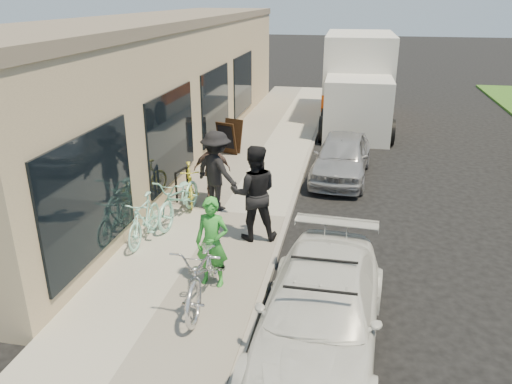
{
  "coord_description": "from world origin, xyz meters",
  "views": [
    {
      "loc": [
        0.86,
        -7.23,
        4.83
      ],
      "look_at": [
        -1.0,
        2.13,
        1.05
      ],
      "focal_mm": 35.0,
      "sensor_mm": 36.0,
      "label": 1
    }
  ],
  "objects_px": {
    "cruiser_bike_b": "(179,198)",
    "bystander_b": "(212,170)",
    "woman_rider": "(212,242)",
    "bike_rack": "(182,181)",
    "cruiser_bike_c": "(190,184)",
    "tandem_bike": "(206,268)",
    "bystander_a": "(217,171)",
    "man_standing": "(254,193)",
    "sedan_white": "(320,311)",
    "sandwich_board": "(229,137)",
    "sedan_silver": "(342,156)",
    "cruiser_bike_a": "(144,219)",
    "moving_truck": "(357,84)"
  },
  "relations": [
    {
      "from": "cruiser_bike_b",
      "to": "bystander_b",
      "type": "height_order",
      "value": "bystander_b"
    },
    {
      "from": "woman_rider",
      "to": "bystander_b",
      "type": "xyz_separation_m",
      "value": [
        -1.07,
        3.74,
        -0.04
      ]
    },
    {
      "from": "bike_rack",
      "to": "cruiser_bike_c",
      "type": "xyz_separation_m",
      "value": [
        0.25,
        -0.13,
        -0.0
      ]
    },
    {
      "from": "tandem_bike",
      "to": "bystander_a",
      "type": "bearing_deg",
      "value": 99.6
    },
    {
      "from": "man_standing",
      "to": "bystander_b",
      "type": "height_order",
      "value": "man_standing"
    },
    {
      "from": "bystander_a",
      "to": "bystander_b",
      "type": "bearing_deg",
      "value": -33.04
    },
    {
      "from": "sedan_white",
      "to": "woman_rider",
      "type": "distance_m",
      "value": 2.26
    },
    {
      "from": "sandwich_board",
      "to": "sedan_white",
      "type": "xyz_separation_m",
      "value": [
        3.51,
        -8.63,
        -0.07
      ]
    },
    {
      "from": "tandem_bike",
      "to": "man_standing",
      "type": "height_order",
      "value": "man_standing"
    },
    {
      "from": "cruiser_bike_c",
      "to": "bike_rack",
      "type": "bearing_deg",
      "value": 131.48
    },
    {
      "from": "cruiser_bike_c",
      "to": "bystander_a",
      "type": "height_order",
      "value": "bystander_a"
    },
    {
      "from": "sedan_silver",
      "to": "bystander_a",
      "type": "xyz_separation_m",
      "value": [
        -2.74,
        -3.15,
        0.46
      ]
    },
    {
      "from": "bike_rack",
      "to": "sedan_white",
      "type": "bearing_deg",
      "value": -51.72
    },
    {
      "from": "sedan_white",
      "to": "cruiser_bike_a",
      "type": "distance_m",
      "value": 4.47
    },
    {
      "from": "moving_truck",
      "to": "woman_rider",
      "type": "height_order",
      "value": "moving_truck"
    },
    {
      "from": "tandem_bike",
      "to": "bystander_b",
      "type": "bearing_deg",
      "value": 101.47
    },
    {
      "from": "woman_rider",
      "to": "bike_rack",
      "type": "bearing_deg",
      "value": 121.94
    },
    {
      "from": "sedan_silver",
      "to": "cruiser_bike_a",
      "type": "xyz_separation_m",
      "value": [
        -3.75,
        -5.0,
        -0.0
      ]
    },
    {
      "from": "sandwich_board",
      "to": "cruiser_bike_c",
      "type": "height_order",
      "value": "sandwich_board"
    },
    {
      "from": "tandem_bike",
      "to": "bystander_a",
      "type": "distance_m",
      "value": 3.77
    },
    {
      "from": "bike_rack",
      "to": "cruiser_bike_c",
      "type": "bearing_deg",
      "value": -27.13
    },
    {
      "from": "tandem_bike",
      "to": "moving_truck",
      "type": "bearing_deg",
      "value": 77.82
    },
    {
      "from": "sedan_silver",
      "to": "bike_rack",
      "type": "bearing_deg",
      "value": -139.58
    },
    {
      "from": "woman_rider",
      "to": "tandem_bike",
      "type": "bearing_deg",
      "value": -82.17
    },
    {
      "from": "cruiser_bike_c",
      "to": "sandwich_board",
      "type": "bearing_deg",
      "value": 69.09
    },
    {
      "from": "bike_rack",
      "to": "sedan_silver",
      "type": "height_order",
      "value": "sedan_silver"
    },
    {
      "from": "sandwich_board",
      "to": "moving_truck",
      "type": "distance_m",
      "value": 6.98
    },
    {
      "from": "woman_rider",
      "to": "moving_truck",
      "type": "bearing_deg",
      "value": 85.63
    },
    {
      "from": "moving_truck",
      "to": "tandem_bike",
      "type": "height_order",
      "value": "moving_truck"
    },
    {
      "from": "moving_truck",
      "to": "man_standing",
      "type": "distance_m",
      "value": 11.56
    },
    {
      "from": "sedan_white",
      "to": "woman_rider",
      "type": "height_order",
      "value": "woman_rider"
    },
    {
      "from": "bike_rack",
      "to": "sedan_white",
      "type": "xyz_separation_m",
      "value": [
        3.72,
        -4.71,
        -0.0
      ]
    },
    {
      "from": "bike_rack",
      "to": "woman_rider",
      "type": "relative_size",
      "value": 0.48
    },
    {
      "from": "sedan_silver",
      "to": "cruiser_bike_a",
      "type": "distance_m",
      "value": 6.25
    },
    {
      "from": "cruiser_bike_a",
      "to": "sedan_white",
      "type": "bearing_deg",
      "value": -33.79
    },
    {
      "from": "man_standing",
      "to": "cruiser_bike_a",
      "type": "bearing_deg",
      "value": 0.34
    },
    {
      "from": "bike_rack",
      "to": "woman_rider",
      "type": "bearing_deg",
      "value": -63.27
    },
    {
      "from": "bystander_a",
      "to": "sandwich_board",
      "type": "bearing_deg",
      "value": -48.35
    },
    {
      "from": "woman_rider",
      "to": "bystander_a",
      "type": "distance_m",
      "value": 3.27
    },
    {
      "from": "sedan_white",
      "to": "bystander_b",
      "type": "distance_m",
      "value": 5.73
    },
    {
      "from": "sedan_silver",
      "to": "bystander_b",
      "type": "height_order",
      "value": "bystander_b"
    },
    {
      "from": "sedan_silver",
      "to": "cruiser_bike_c",
      "type": "bearing_deg",
      "value": -136.46
    },
    {
      "from": "cruiser_bike_b",
      "to": "sedan_silver",
      "type": "bearing_deg",
      "value": 54.54
    },
    {
      "from": "woman_rider",
      "to": "bystander_b",
      "type": "height_order",
      "value": "woman_rider"
    },
    {
      "from": "moving_truck",
      "to": "woman_rider",
      "type": "relative_size",
      "value": 4.38
    },
    {
      "from": "bystander_b",
      "to": "cruiser_bike_b",
      "type": "bearing_deg",
      "value": -120.08
    },
    {
      "from": "sedan_silver",
      "to": "woman_rider",
      "type": "relative_size",
      "value": 2.29
    },
    {
      "from": "man_standing",
      "to": "sandwich_board",
      "type": "bearing_deg",
      "value": -84.8
    },
    {
      "from": "tandem_bike",
      "to": "woman_rider",
      "type": "xyz_separation_m",
      "value": [
        -0.02,
        0.48,
        0.22
      ]
    },
    {
      "from": "cruiser_bike_a",
      "to": "bystander_b",
      "type": "xyz_separation_m",
      "value": [
        0.74,
        2.42,
        0.28
      ]
    }
  ]
}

